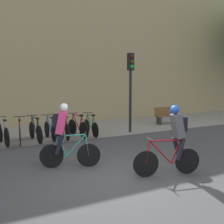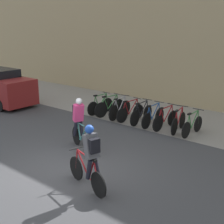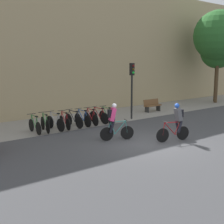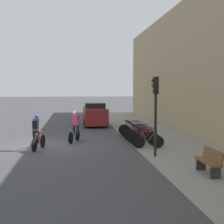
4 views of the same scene
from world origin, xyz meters
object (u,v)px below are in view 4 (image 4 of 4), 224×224
Objects in this scene: cyclist_pink at (75,125)px; cyclist_grey at (37,131)px; parked_bike_3 at (136,132)px; parked_bike_4 at (139,134)px; parked_bike_7 at (146,139)px; traffic_light_pole at (155,101)px; parked_bike_1 at (133,130)px; parked_bike_0 at (131,129)px; parked_bike_5 at (141,135)px; parked_bike_6 at (143,137)px; bench at (209,161)px; parked_bike_2 at (135,131)px; parked_car at (95,115)px; parked_bike_8 at (148,141)px.

cyclist_grey is (2.25, -1.87, -0.00)m from cyclist_pink.
parked_bike_3 is at bearing 98.10° from cyclist_pink.
parked_bike_4 is 1.76m from parked_bike_7.
cyclist_grey is 5.91m from traffic_light_pole.
cyclist_grey is 6.19m from parked_bike_3.
parked_bike_3 is at bearing -0.05° from parked_bike_1.
parked_bike_5 is (2.93, -0.00, -0.00)m from parked_bike_0.
parked_bike_1 is 0.98× the size of parked_bike_4.
traffic_light_pole is at bearing 69.17° from cyclist_grey.
bench is at bearing 9.05° from parked_bike_6.
parked_bike_1 reaches higher than parked_bike_6.
parked_bike_2 is 0.49× the size of traffic_light_pole.
cyclist_grey is at bearing -68.38° from parked_bike_4.
parked_car is (-5.35, -1.97, 0.50)m from parked_bike_0.
parked_bike_7 is at bearing 94.43° from cyclist_grey.
parked_bike_2 reaches higher than parked_bike_4.
parked_bike_0 is at bearing 180.00° from parked_bike_8.
traffic_light_pole is at bearing 39.00° from cyclist_pink.
cyclist_pink is 1.05× the size of parked_bike_6.
parked_car is at bearing -168.89° from parked_bike_8.
parked_bike_2 is 1.09× the size of parked_bike_8.
parked_bike_2 is 1.08× the size of parked_bike_7.
cyclist_pink is 1.00× the size of cyclist_grey.
parked_bike_6 is at bearing -0.02° from parked_bike_1.
cyclist_grey is at bearing -19.70° from parked_car.
parked_bike_3 is 7.39m from parked_car.
parked_bike_0 is 1.76m from parked_bike_3.
parked_bike_5 is at bearing -0.02° from parked_bike_0.
parked_bike_5 is (1.17, -0.00, 0.00)m from parked_bike_3.
parked_bike_4 reaches higher than bench.
cyclist_pink is at bearing -116.64° from parked_bike_7.
cyclist_pink reaches higher than parked_bike_6.
cyclist_pink reaches higher than parked_bike_0.
cyclist_grey is at bearing -39.70° from cyclist_pink.
parked_bike_0 reaches higher than parked_bike_6.
cyclist_pink is at bearing -108.81° from parked_bike_6.
bench is (9.61, 0.97, 0.06)m from parked_bike_0.
cyclist_grey is 1.04× the size of parked_bike_5.
cyclist_pink reaches higher than parked_bike_8.
parked_bike_4 is (1.76, -0.00, -0.01)m from parked_bike_1.
parked_bike_4 is (0.59, -0.00, 0.01)m from parked_bike_3.
cyclist_grey reaches higher than parked_bike_8.
parked_bike_3 is (0.58, -0.00, -0.02)m from parked_bike_2.
parked_bike_3 is at bearing -180.00° from parked_bike_8.
bench is at bearing 9.98° from parked_bike_7.
parked_bike_1 is 6.27m from parked_car.
parked_bike_5 is 1.17m from parked_bike_7.
cyclist_grey is 10.49m from parked_car.
parked_bike_4 is 1.19× the size of bench.
traffic_light_pole is (3.63, -0.17, 2.05)m from parked_bike_5.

